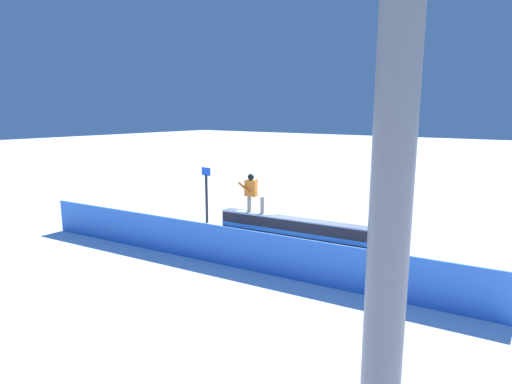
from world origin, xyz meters
TOP-DOWN VIEW (x-y plane):
  - ground_plane at (0.00, 0.00)m, footprint 120.00×120.00m
  - grind_box at (0.00, 0.00)m, footprint 5.32×1.02m
  - snowboarder at (1.51, 0.17)m, footprint 1.46×0.62m
  - safety_fence at (0.00, 3.48)m, footprint 13.52×1.45m
  - trail_marker at (3.48, 0.36)m, footprint 0.40×0.10m

SIDE VIEW (x-z plane):
  - ground_plane at x=0.00m, z-range 0.00..0.00m
  - grind_box at x=0.00m, z-range -0.03..0.59m
  - safety_fence at x=0.00m, z-range 0.00..1.08m
  - trail_marker at x=3.48m, z-range 0.07..2.15m
  - snowboarder at x=1.51m, z-range 0.66..2.03m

